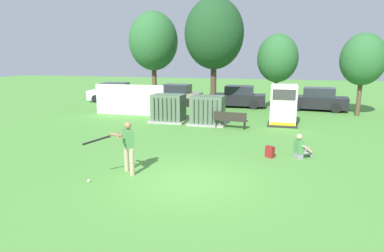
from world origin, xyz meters
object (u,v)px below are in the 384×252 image
(transformer_mid_west, at_px, (208,111))
(parked_car_rightmost, at_px, (317,100))
(generator_enclosure, at_px, (283,105))
(park_bench, at_px, (230,119))
(seated_spectator, at_px, (301,149))
(parked_car_leftmost, at_px, (114,93))
(transformer_west, at_px, (168,108))
(parked_car_left_of_center, at_px, (175,95))
(parked_car_right_of_center, at_px, (238,97))
(backpack, at_px, (270,152))
(batter, at_px, (127,145))
(sports_ball, at_px, (89,181))

(transformer_mid_west, relative_size, parked_car_rightmost, 0.48)
(generator_enclosure, height_order, park_bench, generator_enclosure)
(seated_spectator, xyz_separation_m, parked_car_leftmost, (-14.52, 12.80, 0.38))
(parked_car_leftmost, bearing_deg, seated_spectator, -41.39)
(transformer_west, height_order, parked_car_leftmost, same)
(transformer_west, height_order, seated_spectator, transformer_west)
(parked_car_left_of_center, relative_size, parked_car_right_of_center, 1.00)
(parked_car_left_of_center, bearing_deg, backpack, -58.32)
(generator_enclosure, relative_size, parked_car_right_of_center, 0.54)
(transformer_mid_west, distance_m, parked_car_rightmost, 9.50)
(seated_spectator, distance_m, parked_car_rightmost, 12.39)
(transformer_west, distance_m, seated_spectator, 9.09)
(transformer_west, xyz_separation_m, seated_spectator, (7.19, -5.56, -0.41))
(generator_enclosure, bearing_deg, parked_car_left_of_center, 142.72)
(park_bench, bearing_deg, parked_car_left_of_center, 125.17)
(transformer_mid_west, distance_m, batter, 8.64)
(batter, height_order, seated_spectator, batter)
(seated_spectator, bearing_deg, sports_ball, -146.72)
(transformer_mid_west, height_order, parked_car_right_of_center, same)
(seated_spectator, height_order, parked_car_right_of_center, parked_car_right_of_center)
(transformer_mid_west, xyz_separation_m, sports_ball, (-1.70, -9.63, -0.74))
(transformer_mid_west, distance_m, seated_spectator, 7.21)
(batter, bearing_deg, transformer_mid_west, 84.16)
(transformer_mid_west, relative_size, sports_ball, 23.33)
(backpack, relative_size, parked_car_right_of_center, 0.10)
(seated_spectator, bearing_deg, batter, -150.41)
(generator_enclosure, bearing_deg, transformer_west, -175.25)
(backpack, height_order, parked_car_left_of_center, parked_car_left_of_center)
(park_bench, bearing_deg, generator_enclosure, 29.95)
(parked_car_right_of_center, bearing_deg, seated_spectator, -72.45)
(backpack, bearing_deg, parked_car_left_of_center, 121.68)
(parked_car_rightmost, bearing_deg, sports_ball, -116.55)
(transformer_west, xyz_separation_m, parked_car_left_of_center, (-1.72, 6.84, -0.04))
(sports_ball, height_order, parked_car_right_of_center, parked_car_right_of_center)
(parked_car_left_of_center, xyz_separation_m, parked_car_rightmost, (10.67, -0.14, 0.00))
(batter, xyz_separation_m, parked_car_left_of_center, (-3.25, 15.61, -0.22))
(parked_car_rightmost, bearing_deg, generator_enclosure, -111.32)
(batter, height_order, parked_car_left_of_center, batter)
(backpack, height_order, parked_car_leftmost, parked_car_leftmost)
(generator_enclosure, relative_size, parked_car_left_of_center, 0.54)
(sports_ball, xyz_separation_m, parked_car_left_of_center, (-2.42, 16.65, 0.71))
(generator_enclosure, relative_size, park_bench, 1.26)
(backpack, bearing_deg, sports_ball, -142.80)
(batter, height_order, parked_car_right_of_center, batter)
(sports_ball, height_order, parked_car_rightmost, parked_car_rightmost)
(sports_ball, bearing_deg, parked_car_leftmost, 115.24)
(seated_spectator, xyz_separation_m, parked_car_right_of_center, (-3.92, 12.40, 0.38))
(transformer_west, xyz_separation_m, parked_car_leftmost, (-7.33, 7.24, -0.04))
(transformer_mid_west, relative_size, batter, 1.21)
(park_bench, relative_size, backpack, 4.16)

